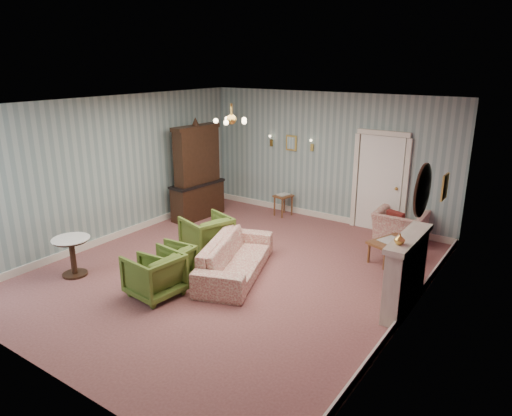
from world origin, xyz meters
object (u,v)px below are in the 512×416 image
Objects in this scene: fireplace at (406,273)px; pedestal_table at (73,257)px; olive_chair_b at (168,264)px; coffee_table at (390,251)px; olive_chair_a at (154,272)px; olive_chair_c at (207,233)px; side_table_black at (401,268)px; dresser at (197,170)px; wingback_chair at (400,221)px; sofa_chintz at (236,251)px.

pedestal_table is (-5.04, -2.08, -0.24)m from fireplace.
olive_chair_b is 0.88× the size of coffee_table.
olive_chair_a is 0.94× the size of olive_chair_c.
side_table_black is (-0.28, 0.73, -0.28)m from fireplace.
olive_chair_a is 3.94m from dresser.
olive_chair_c is 0.59× the size of fireplace.
fireplace is (3.46, 1.40, 0.22)m from olive_chair_b.
olive_chair_b is at bearing -159.04° from olive_chair_a.
olive_chair_a is at bearing -54.26° from dresser.
olive_chair_b is 4.79m from wingback_chair.
wingback_chair is 1.42× the size of pedestal_table.
olive_chair_a is 1.71m from pedestal_table.
side_table_black is (3.49, 0.76, -0.11)m from olive_chair_c.
olive_chair_a is at bearing 10.20° from olive_chair_b.
olive_chair_b is at bearing -157.99° from fireplace.
olive_chair_b is 1.20× the size of side_table_black.
pedestal_table is at bearing -157.56° from fireplace.
coffee_table is at bearing 148.43° from olive_chair_a.
fireplace is 0.83m from side_table_black.
fireplace is at bearing 124.49° from olive_chair_a.
coffee_table is at bearing 132.96° from olive_chair_b.
olive_chair_c is 0.38× the size of sofa_chintz.
wingback_chair reaches higher than coffee_table.
coffee_table is at bearing 97.75° from wingback_chair.
sofa_chintz is at bearing 84.97° from olive_chair_c.
wingback_chair is at bearing 108.48° from side_table_black.
wingback_chair is at bearing -50.28° from sofa_chintz.
pedestal_table is (-4.29, -3.63, 0.13)m from coffee_table.
pedestal_table is at bearing -139.73° from coffee_table.
sofa_chintz reaches higher than olive_chair_a.
olive_chair_a is at bearing 59.94° from wingback_chair.
sofa_chintz is at bearing 138.78° from olive_chair_b.
dresser is 2.78× the size of coffee_table.
fireplace is 1.76m from coffee_table.
olive_chair_a is 4.25m from coffee_table.
olive_chair_a is 1.14× the size of pedestal_table.
olive_chair_b is at bearing 56.54° from wingback_chair.
pedestal_table is (-4.10, -4.75, -0.08)m from wingback_chair.
fireplace is at bearing -100.42° from sofa_chintz.
wingback_chair is at bearing 151.85° from olive_chair_c.
olive_chair_a reaches higher than olive_chair_b.
pedestal_table is (-4.75, -2.81, 0.04)m from side_table_black.
olive_chair_a is at bearing 136.11° from sofa_chintz.
coffee_table is at bearing 135.93° from olive_chair_c.
olive_chair_c is at bearing -179.43° from fireplace.
wingback_chair reaches higher than olive_chair_b.
sofa_chintz is at bearing -32.84° from dresser.
sofa_chintz is (0.69, 0.93, 0.06)m from olive_chair_b.
wingback_chair is (2.52, 4.07, 0.07)m from olive_chair_b.
pedestal_table reaches higher than side_table_black.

